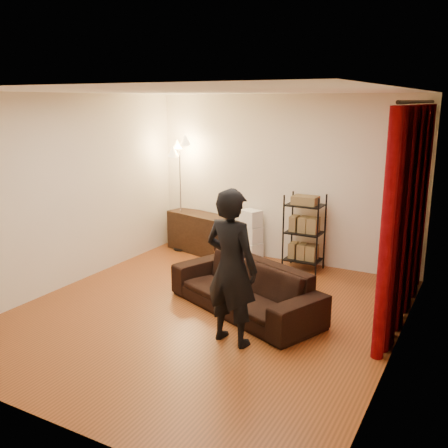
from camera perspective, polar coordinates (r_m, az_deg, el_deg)
The scene contains 14 objects.
floor at distance 6.37m, azimuth -2.11°, elevation -10.13°, with size 5.00×5.00×0.00m, color brown.
ceiling at distance 5.82m, azimuth -2.36°, elevation 14.96°, with size 5.00×5.00×0.00m, color white.
wall_back at distance 8.16m, azimuth 6.79°, elevation 5.06°, with size 5.00×5.00×0.00m, color beige.
wall_front at distance 4.08m, azimuth -20.50°, elevation -4.77°, with size 5.00×5.00×0.00m, color beige.
wall_left at distance 7.33m, azimuth -17.56°, elevation 3.51°, with size 5.00×5.00×0.00m, color beige.
wall_right at distance 5.20m, azimuth 19.63°, elevation -0.75°, with size 5.00×5.00×0.00m, color beige.
curtain_rod at distance 6.18m, azimuth 21.38°, elevation 12.87°, with size 0.04×0.04×2.65m, color black.
curtain at distance 6.32m, azimuth 20.16°, elevation 1.01°, with size 0.22×2.65×2.55m, color #6C0508, non-canonical shape.
sofa at distance 6.33m, azimuth 2.36°, elevation -7.26°, with size 2.12×0.83×0.62m, color black.
person at distance 5.34m, azimuth 0.84°, elevation -4.99°, with size 0.63×0.41×1.72m, color black.
media_cabinet at distance 8.76m, azimuth -2.91°, elevation -0.98°, with size 1.17×0.44×0.68m, color black.
storage_boxes at distance 8.37m, azimuth 3.07°, elevation -1.17°, with size 0.34×0.27×0.83m, color silver, non-canonical shape.
wire_shelf at distance 7.85m, azimuth 9.14°, elevation -0.97°, with size 0.55×0.38×1.20m, color black, non-canonical shape.
floor_lamp at distance 8.75m, azimuth -5.00°, elevation 3.25°, with size 0.35×0.35×1.96m, color silver, non-canonical shape.
Camera 1 is at (2.97, -5.00, 2.60)m, focal length 40.00 mm.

